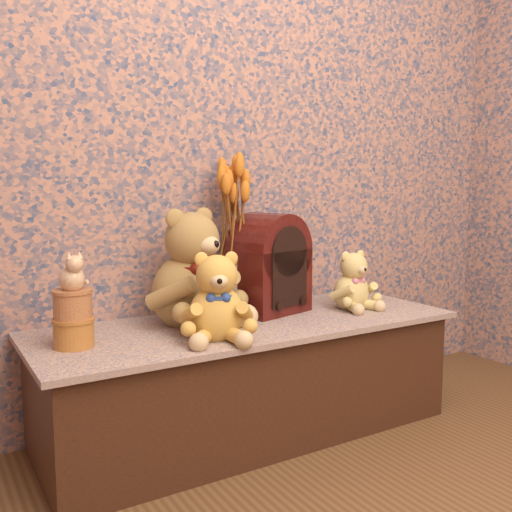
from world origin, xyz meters
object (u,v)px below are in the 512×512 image
at_px(ceramic_vase, 233,286).
at_px(cat_figurine, 71,270).
at_px(teddy_large, 188,262).
at_px(teddy_small, 352,277).
at_px(teddy_medium, 216,292).
at_px(cathedral_radio, 269,263).
at_px(biscuit_tin_lower, 74,333).

distance_m(ceramic_vase, cat_figurine, 0.66).
height_order(teddy_large, cat_figurine, teddy_large).
relative_size(teddy_large, teddy_small, 1.77).
xyz_separation_m(teddy_medium, cathedral_radio, (0.34, 0.23, 0.04)).
distance_m(teddy_medium, ceramic_vase, 0.37).
distance_m(cathedral_radio, cat_figurine, 0.76).
bearing_deg(cat_figurine, teddy_small, -7.00).
distance_m(teddy_large, teddy_small, 0.67).
bearing_deg(biscuit_tin_lower, teddy_medium, -17.86).
distance_m(teddy_large, cat_figurine, 0.43).
xyz_separation_m(teddy_medium, teddy_small, (0.66, 0.12, -0.03)).
distance_m(teddy_medium, biscuit_tin_lower, 0.44).
bearing_deg(cathedral_radio, cat_figurine, 173.15).
xyz_separation_m(ceramic_vase, cat_figurine, (-0.63, -0.16, 0.13)).
bearing_deg(cat_figurine, cathedral_radio, 1.17).
height_order(teddy_small, ceramic_vase, teddy_small).
bearing_deg(teddy_small, ceramic_vase, 157.07).
height_order(teddy_medium, cat_figurine, teddy_medium).
distance_m(teddy_small, biscuit_tin_lower, 1.07).
xyz_separation_m(biscuit_tin_lower, cat_figurine, (0.00, 0.00, 0.19)).
bearing_deg(teddy_large, biscuit_tin_lower, 171.84).
xyz_separation_m(teddy_large, cat_figurine, (-0.42, -0.09, 0.02)).
bearing_deg(teddy_small, biscuit_tin_lower, 177.65).
height_order(teddy_medium, biscuit_tin_lower, teddy_medium).
bearing_deg(cat_figurine, biscuit_tin_lower, 0.00).
xyz_separation_m(teddy_large, biscuit_tin_lower, (-0.42, -0.09, -0.17)).
distance_m(cathedral_radio, biscuit_tin_lower, 0.78).
height_order(teddy_large, biscuit_tin_lower, teddy_large).
distance_m(teddy_large, teddy_medium, 0.23).
xyz_separation_m(teddy_large, cathedral_radio, (0.34, 0.01, -0.03)).
bearing_deg(biscuit_tin_lower, teddy_large, 12.05).
height_order(cathedral_radio, ceramic_vase, cathedral_radio).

